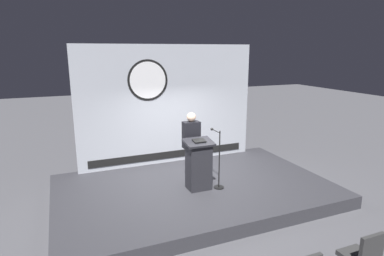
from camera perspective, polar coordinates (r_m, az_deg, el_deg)
name	(u,v)px	position (r m, az deg, el deg)	size (l,w,h in m)	color
ground_plane	(194,197)	(8.02, 0.41, -11.95)	(40.00, 40.00, 0.00)	#4C4C51
stage_platform	(194,191)	(7.96, 0.41, -10.97)	(6.40, 4.00, 0.30)	#333338
banner_display	(168,105)	(9.09, -4.21, 4.03)	(5.05, 0.12, 3.30)	#B2B7C1
podium	(199,165)	(7.50, 1.18, -6.45)	(0.64, 0.50, 1.19)	#26262B
speaker_person	(191,147)	(7.83, -0.12, -3.31)	(0.40, 0.26, 1.72)	black
microphone_stand	(218,168)	(7.64, 4.59, -6.94)	(0.24, 0.56, 1.38)	black
audience_chair_right	(363,255)	(5.76, 27.83, -19.10)	(0.44, 0.45, 0.89)	black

